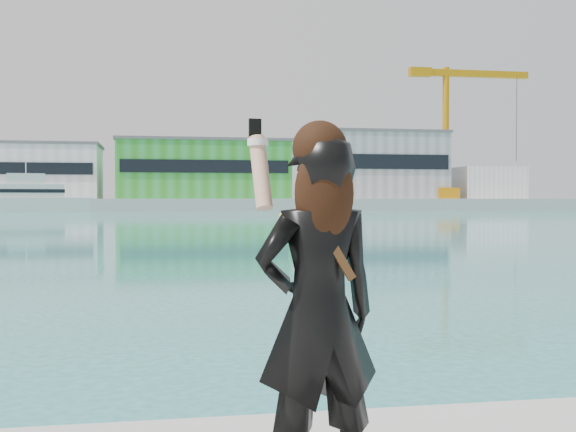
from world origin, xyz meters
The scene contains 10 objects.
far_quay centered at (0.00, 130.00, 1.00)m, with size 320.00×40.00×2.00m, color #9E9E99.
warehouse_white centered at (-22.00, 127.98, 6.76)m, with size 24.48×15.35×9.50m.
warehouse_green centered at (8.00, 127.98, 7.26)m, with size 30.60×16.36×10.50m.
warehouse_grey_right centered at (40.00, 127.98, 8.26)m, with size 25.50×15.35×12.50m.
ancillary_shed centered at (62.00, 126.00, 5.00)m, with size 12.00×10.00×6.00m, color silver.
dock_crane centered at (53.20, 122.00, 15.07)m, with size 23.00×4.00×24.00m.
flagpole_right centered at (22.09, 121.00, 6.54)m, with size 1.28×0.16×8.00m.
motor_yacht centered at (-18.21, 110.85, 2.13)m, with size 16.79×7.30×7.58m.
buoy_near centered at (13.48, 75.93, 0.00)m, with size 0.50×0.50×0.50m, color #FFFD0D.
woman centered at (0.51, -0.12, 1.60)m, with size 0.60×0.44×1.58m.
Camera 1 is at (-0.15, -3.07, 2.04)m, focal length 45.00 mm.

